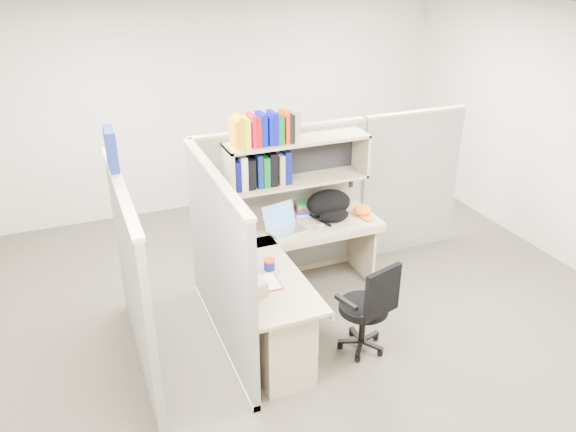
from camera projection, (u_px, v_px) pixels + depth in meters
name	position (u px, v px, depth m)	size (l,w,h in m)	color
ground	(316.00, 320.00, 5.30)	(6.00, 6.00, 0.00)	#39342C
room_shell	(320.00, 158.00, 4.60)	(6.00, 6.00, 6.00)	beige
cubicle	(261.00, 220.00, 5.16)	(3.79, 1.84, 1.95)	slate
desk	(287.00, 307.00, 4.74)	(1.74, 1.75, 0.73)	tan
laptop	(286.00, 220.00, 5.30)	(0.35, 0.35, 0.25)	silver
backpack	(331.00, 206.00, 5.56)	(0.46, 0.36, 0.27)	black
orange_cap	(362.00, 210.00, 5.67)	(0.18, 0.21, 0.10)	orange
snack_canister	(269.00, 264.00, 4.70)	(0.10, 0.10, 0.10)	#11105F
tissue_box	(258.00, 286.00, 4.32)	(0.12, 0.12, 0.18)	#957F54
mouse	(321.00, 226.00, 5.43)	(0.09, 0.06, 0.03)	#85A3BD
paper_cup	(286.00, 213.00, 5.60)	(0.07, 0.07, 0.10)	white
book_stack	(303.00, 207.00, 5.71)	(0.18, 0.25, 0.12)	gray
loose_paper	(266.00, 282.00, 4.54)	(0.19, 0.25, 0.00)	white
task_chair	(366.00, 321.00, 4.76)	(0.51, 0.47, 0.89)	black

